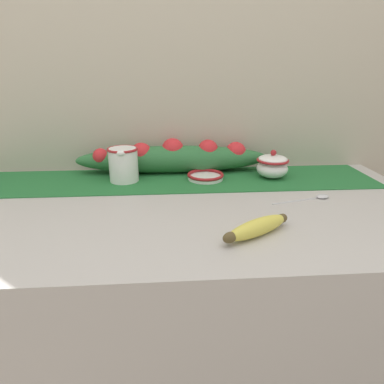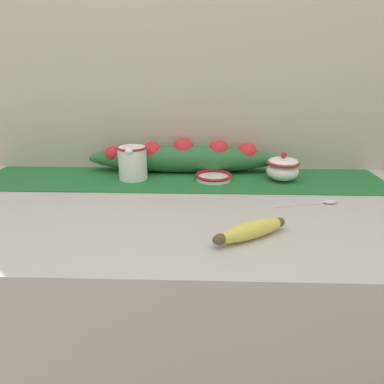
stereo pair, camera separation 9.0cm
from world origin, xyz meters
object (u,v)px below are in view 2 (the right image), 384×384
object	(u,v)px
sugar_bowl	(283,168)
spoon	(326,202)
banana	(251,230)
cream_pitcher	(133,161)
small_dish	(214,177)

from	to	relation	value
sugar_bowl	spoon	world-z (taller)	sugar_bowl
banana	spoon	bearing A→B (deg)	42.00
banana	spoon	world-z (taller)	banana
cream_pitcher	sugar_bowl	xyz separation A→B (m)	(0.50, -0.00, -0.02)
cream_pitcher	banana	xyz separation A→B (m)	(0.34, -0.42, -0.04)
cream_pitcher	spoon	world-z (taller)	cream_pitcher
cream_pitcher	banana	bearing A→B (deg)	-50.56
cream_pitcher	spoon	xyz separation A→B (m)	(0.58, -0.20, -0.06)
sugar_bowl	small_dish	distance (m)	0.23
sugar_bowl	spoon	size ratio (longest dim) A/B	0.59
spoon	sugar_bowl	bearing A→B (deg)	97.40
cream_pitcher	banana	world-z (taller)	cream_pitcher
banana	spoon	xyz separation A→B (m)	(0.24, 0.22, -0.02)
small_dish	sugar_bowl	bearing A→B (deg)	0.65
cream_pitcher	sugar_bowl	bearing A→B (deg)	-0.18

